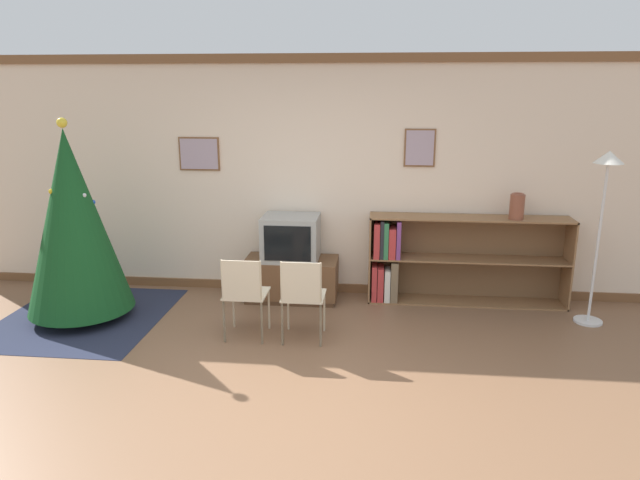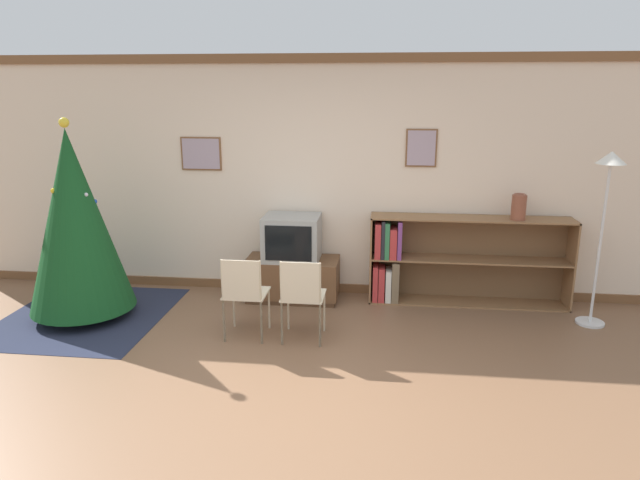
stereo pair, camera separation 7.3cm
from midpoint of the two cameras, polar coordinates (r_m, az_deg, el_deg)
ground_plane at (r=4.55m, az=-4.18°, el=-16.02°), size 24.00×24.00×0.00m
wall_back at (r=6.53m, az=-0.19°, el=6.26°), size 8.76×0.11×2.70m
area_rug at (r=6.56m, az=-22.07°, el=-7.03°), size 1.65×1.83×0.01m
christmas_tree at (r=6.27m, az=-22.98°, el=1.72°), size 1.05×1.05×2.06m
tv_console at (r=6.51m, az=-2.44°, el=-3.88°), size 1.04×0.52×0.47m
television at (r=6.37m, az=-2.49°, el=0.23°), size 0.62×0.50×0.50m
folding_chair_left at (r=5.44m, az=-7.22°, el=-5.22°), size 0.40×0.40×0.82m
folding_chair_right at (r=5.34m, az=-1.41°, el=-5.49°), size 0.40×0.40×0.82m
bookshelf at (r=6.49m, az=11.81°, el=-1.97°), size 2.18×0.36×0.98m
vase at (r=6.40m, az=19.58°, el=3.18°), size 0.15×0.15×0.28m
standing_lamp at (r=6.19m, az=27.05°, el=4.14°), size 0.28×0.28×1.76m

